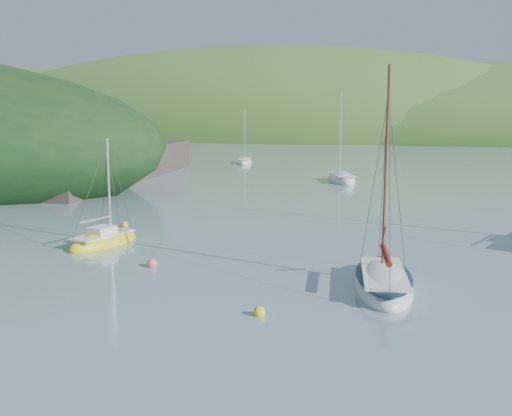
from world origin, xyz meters
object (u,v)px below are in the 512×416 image
(distant_sloop_c, at_px, (245,162))
(sailboat_yellow, at_px, (104,242))
(distant_sloop_a, at_px, (341,180))
(daysailer_white, at_px, (383,283))

(distant_sloop_c, bearing_deg, sailboat_yellow, -93.76)
(sailboat_yellow, xyz_separation_m, distant_sloop_a, (6.39, 33.30, 0.01))
(daysailer_white, height_order, distant_sloop_a, distant_sloop_a)
(sailboat_yellow, distance_m, distant_sloop_a, 33.91)
(sailboat_yellow, relative_size, distant_sloop_a, 0.62)
(distant_sloop_a, height_order, distant_sloop_c, distant_sloop_a)
(daysailer_white, relative_size, distant_sloop_a, 0.96)
(distant_sloop_a, xyz_separation_m, distant_sloop_c, (-17.62, 18.12, -0.02))
(daysailer_white, height_order, sailboat_yellow, daysailer_white)
(distant_sloop_a, bearing_deg, distant_sloop_c, 111.00)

